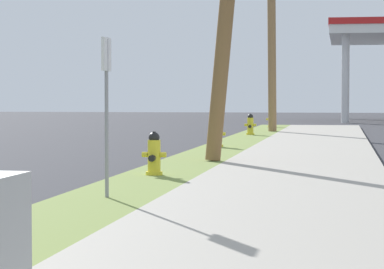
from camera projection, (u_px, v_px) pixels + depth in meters
The scene contains 6 objects.
fire_hydrant_second at pixel (154, 156), 15.04m from camera, with size 0.42×0.38×0.74m.
fire_hydrant_third at pixel (218, 135), 23.56m from camera, with size 0.42×0.37×0.74m.
fire_hydrant_fourth at pixel (250, 126), 31.09m from camera, with size 0.42×0.37×0.74m.
fire_hydrant_fifth at pixel (271, 120), 39.07m from camera, with size 0.42×0.38×0.74m.
utility_pole_background at pixel (272, 9), 34.05m from camera, with size 1.31×0.73×9.32m.
street_sign_post at pixel (106, 83), 11.65m from camera, with size 0.05×0.36×2.12m.
Camera 1 is at (3.79, -2.28, 1.45)m, focal length 82.40 mm.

